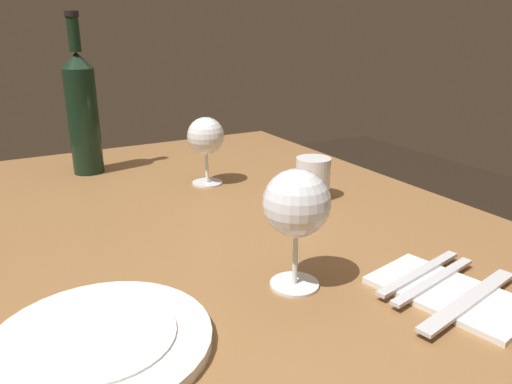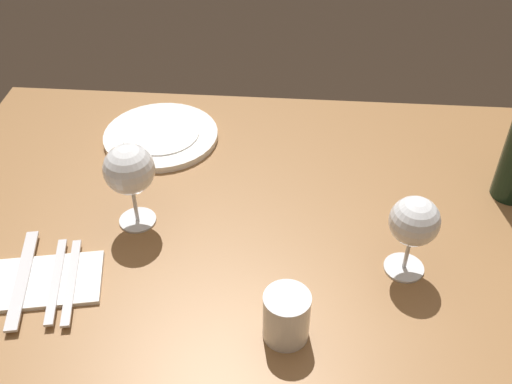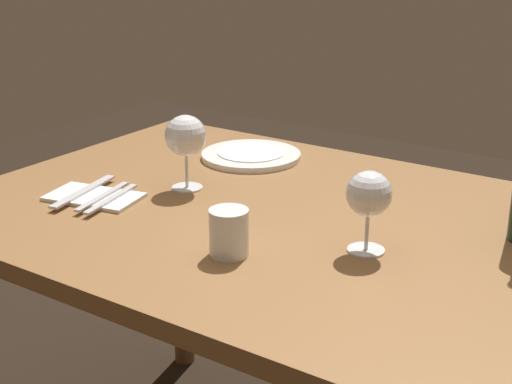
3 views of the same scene
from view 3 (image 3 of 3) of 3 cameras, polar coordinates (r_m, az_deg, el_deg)
name	(u,v)px [view 3 (image 3 of 3)]	position (r m, az deg, el deg)	size (l,w,h in m)	color
dining_table	(280,255)	(1.53, 1.80, -4.77)	(1.30, 0.90, 0.74)	olive
wine_glass_left	(186,137)	(1.60, -5.32, 4.13)	(0.09, 0.09, 0.16)	white
wine_glass_right	(369,196)	(1.30, 8.49, -0.27)	(0.08, 0.08, 0.15)	white
water_tumbler	(229,234)	(1.30, -2.05, -3.20)	(0.07, 0.07, 0.08)	white
dinner_plate	(251,155)	(1.83, -0.38, 2.78)	(0.24, 0.24, 0.02)	white
folded_napkin	(94,197)	(1.60, -12.09, -0.37)	(0.21, 0.15, 0.01)	white
fork_inner	(103,196)	(1.58, -11.47, -0.32)	(0.05, 0.18, 0.00)	silver
fork_outer	(111,199)	(1.57, -10.82, -0.50)	(0.05, 0.18, 0.00)	silver
table_knife	(84,191)	(1.62, -12.85, 0.05)	(0.06, 0.21, 0.00)	silver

